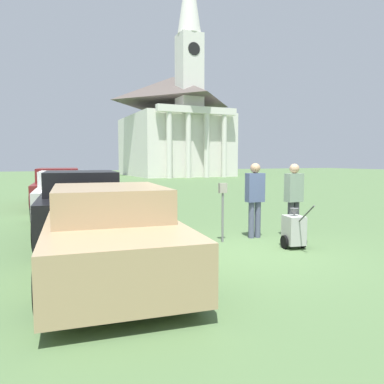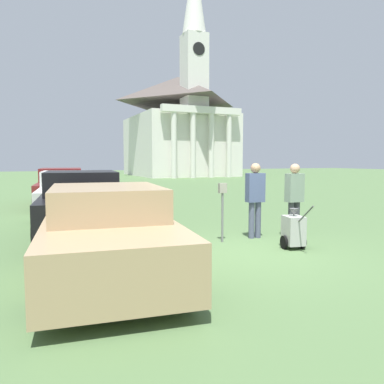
{
  "view_description": "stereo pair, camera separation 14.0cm",
  "coord_description": "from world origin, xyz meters",
  "px_view_note": "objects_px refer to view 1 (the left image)",
  "views": [
    {
      "loc": [
        -3.95,
        -6.29,
        1.85
      ],
      "look_at": [
        -0.4,
        1.65,
        1.1
      ],
      "focal_mm": 35.0,
      "sensor_mm": 36.0,
      "label": 1
    },
    {
      "loc": [
        -3.82,
        -6.34,
        1.85
      ],
      "look_at": [
        -0.4,
        1.65,
        1.1
      ],
      "focal_mm": 35.0,
      "sensor_mm": 36.0,
      "label": 2
    }
  ],
  "objects_px": {
    "parked_car_white": "(66,195)",
    "church": "(174,123)",
    "equipment_cart": "(294,230)",
    "parking_meter": "(223,201)",
    "person_worker": "(255,195)",
    "parked_car_maroon": "(58,188)",
    "parked_car_black": "(81,205)",
    "parked_car_tan": "(109,231)",
    "person_supervisor": "(294,195)"
  },
  "relations": [
    {
      "from": "parked_car_tan",
      "to": "equipment_cart",
      "type": "height_order",
      "value": "parked_car_tan"
    },
    {
      "from": "person_worker",
      "to": "person_supervisor",
      "type": "distance_m",
      "value": 0.95
    },
    {
      "from": "parked_car_tan",
      "to": "parked_car_black",
      "type": "distance_m",
      "value": 3.32
    },
    {
      "from": "parking_meter",
      "to": "person_supervisor",
      "type": "bearing_deg",
      "value": -6.6
    },
    {
      "from": "parked_car_black",
      "to": "parked_car_white",
      "type": "bearing_deg",
      "value": 95.98
    },
    {
      "from": "parking_meter",
      "to": "person_supervisor",
      "type": "height_order",
      "value": "person_supervisor"
    },
    {
      "from": "parked_car_black",
      "to": "parked_car_white",
      "type": "relative_size",
      "value": 1.05
    },
    {
      "from": "parked_car_black",
      "to": "equipment_cart",
      "type": "relative_size",
      "value": 5.04
    },
    {
      "from": "person_supervisor",
      "to": "parked_car_tan",
      "type": "bearing_deg",
      "value": 10.38
    },
    {
      "from": "parked_car_white",
      "to": "church",
      "type": "relative_size",
      "value": 0.2
    },
    {
      "from": "parking_meter",
      "to": "person_worker",
      "type": "distance_m",
      "value": 0.92
    },
    {
      "from": "person_worker",
      "to": "parking_meter",
      "type": "bearing_deg",
      "value": 9.67
    },
    {
      "from": "parked_car_white",
      "to": "person_worker",
      "type": "relative_size",
      "value": 2.72
    },
    {
      "from": "parked_car_black",
      "to": "parked_car_white",
      "type": "xyz_separation_m",
      "value": [
        -0.0,
        3.62,
        -0.04
      ]
    },
    {
      "from": "parked_car_white",
      "to": "church",
      "type": "bearing_deg",
      "value": 68.13
    },
    {
      "from": "equipment_cart",
      "to": "parked_car_black",
      "type": "bearing_deg",
      "value": 151.09
    },
    {
      "from": "parked_car_tan",
      "to": "parked_car_white",
      "type": "xyz_separation_m",
      "value": [
        0.0,
        6.94,
        0.02
      ]
    },
    {
      "from": "parked_car_maroon",
      "to": "church",
      "type": "distance_m",
      "value": 30.12
    },
    {
      "from": "parked_car_maroon",
      "to": "person_worker",
      "type": "distance_m",
      "value": 9.55
    },
    {
      "from": "parked_car_black",
      "to": "person_worker",
      "type": "xyz_separation_m",
      "value": [
        3.71,
        -2.02,
        0.28
      ]
    },
    {
      "from": "parked_car_black",
      "to": "church",
      "type": "distance_m",
      "value": 36.03
    },
    {
      "from": "parked_car_black",
      "to": "church",
      "type": "xyz_separation_m",
      "value": [
        15.12,
        32.23,
        5.52
      ]
    },
    {
      "from": "parked_car_maroon",
      "to": "person_supervisor",
      "type": "height_order",
      "value": "person_supervisor"
    },
    {
      "from": "parked_car_white",
      "to": "parking_meter",
      "type": "distance_m",
      "value": 6.38
    },
    {
      "from": "equipment_cart",
      "to": "parking_meter",
      "type": "bearing_deg",
      "value": 144.29
    },
    {
      "from": "church",
      "to": "parking_meter",
      "type": "bearing_deg",
      "value": -109.73
    },
    {
      "from": "parked_car_black",
      "to": "equipment_cart",
      "type": "height_order",
      "value": "parked_car_black"
    },
    {
      "from": "person_worker",
      "to": "parked_car_maroon",
      "type": "bearing_deg",
      "value": -63.07
    },
    {
      "from": "parked_car_maroon",
      "to": "person_worker",
      "type": "bearing_deg",
      "value": -61.11
    },
    {
      "from": "parked_car_tan",
      "to": "parked_car_white",
      "type": "relative_size",
      "value": 1.07
    },
    {
      "from": "parked_car_tan",
      "to": "parking_meter",
      "type": "height_order",
      "value": "parked_car_tan"
    },
    {
      "from": "parked_car_black",
      "to": "parking_meter",
      "type": "bearing_deg",
      "value": -31.01
    },
    {
      "from": "person_worker",
      "to": "equipment_cart",
      "type": "bearing_deg",
      "value": 101.32
    },
    {
      "from": "parked_car_maroon",
      "to": "equipment_cart",
      "type": "height_order",
      "value": "parked_car_maroon"
    },
    {
      "from": "parked_car_tan",
      "to": "person_supervisor",
      "type": "bearing_deg",
      "value": 18.24
    },
    {
      "from": "parked_car_black",
      "to": "parking_meter",
      "type": "xyz_separation_m",
      "value": [
        2.8,
        -2.11,
        0.19
      ]
    },
    {
      "from": "parked_car_white",
      "to": "church",
      "type": "xyz_separation_m",
      "value": [
        15.12,
        28.61,
        5.56
      ]
    },
    {
      "from": "parked_car_maroon",
      "to": "church",
      "type": "xyz_separation_m",
      "value": [
        15.12,
        25.46,
        5.54
      ]
    },
    {
      "from": "parked_car_black",
      "to": "parked_car_white",
      "type": "distance_m",
      "value": 3.62
    },
    {
      "from": "parked_car_tan",
      "to": "parked_car_black",
      "type": "xyz_separation_m",
      "value": [
        0.0,
        3.32,
        0.06
      ]
    },
    {
      "from": "parking_meter",
      "to": "person_supervisor",
      "type": "xyz_separation_m",
      "value": [
        1.81,
        -0.21,
        0.08
      ]
    },
    {
      "from": "parked_car_tan",
      "to": "parking_meter",
      "type": "relative_size",
      "value": 3.88
    },
    {
      "from": "person_supervisor",
      "to": "parked_car_maroon",
      "type": "bearing_deg",
      "value": -64.97
    },
    {
      "from": "parked_car_white",
      "to": "person_worker",
      "type": "height_order",
      "value": "person_worker"
    },
    {
      "from": "parking_meter",
      "to": "equipment_cart",
      "type": "relative_size",
      "value": 1.32
    },
    {
      "from": "person_worker",
      "to": "person_supervisor",
      "type": "height_order",
      "value": "person_worker"
    },
    {
      "from": "parking_meter",
      "to": "equipment_cart",
      "type": "xyz_separation_m",
      "value": [
        1.07,
        -1.14,
        -0.54
      ]
    },
    {
      "from": "parked_car_tan",
      "to": "person_worker",
      "type": "bearing_deg",
      "value": 25.31
    },
    {
      "from": "equipment_cart",
      "to": "parked_car_tan",
      "type": "bearing_deg",
      "value": -167.85
    },
    {
      "from": "parked_car_black",
      "to": "person_supervisor",
      "type": "distance_m",
      "value": 5.17
    }
  ]
}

